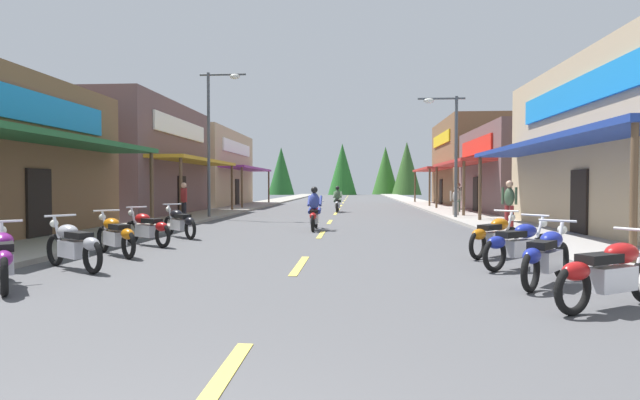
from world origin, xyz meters
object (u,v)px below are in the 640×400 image
Objects in this scene: motorcycle_parked_left_3 at (147,228)px; motorcycle_parked_right_1 at (547,255)px; motorcycle_parked_right_3 at (494,235)px; motorcycle_parked_left_4 at (180,222)px; motorcycle_parked_right_0 at (610,272)px; motorcycle_parked_right_2 at (518,243)px; pedestrian_by_shop at (458,196)px; streetlamp_right at (448,138)px; motorcycle_parked_left_2 at (116,235)px; pedestrian_waiting at (509,201)px; streetlamp_left at (215,125)px; pedestrian_strolling at (456,200)px; rider_cruising_trailing at (337,201)px; pedestrian_browsing at (184,200)px; motorcycle_parked_left_1 at (74,244)px; rider_cruising_lead at (314,212)px; motorcycle_parked_left_0 at (3,257)px.

motorcycle_parked_right_1 is at bearing -172.72° from motorcycle_parked_left_3.
motorcycle_parked_left_4 is (-8.54, 3.45, 0.00)m from motorcycle_parked_right_3.
motorcycle_parked_right_0 and motorcycle_parked_left_3 have the same top height.
motorcycle_parked_right_2 is 18.96m from pedestrian_by_shop.
motorcycle_parked_right_3 is at bearing -95.60° from streetlamp_right.
motorcycle_parked_left_3 is (-0.06, 1.89, 0.00)m from motorcycle_parked_left_2.
pedestrian_waiting reaches higher than motorcycle_parked_right_1.
motorcycle_parked_left_2 is (-8.62, -0.50, 0.00)m from motorcycle_parked_right_3.
streetlamp_left reaches higher than pedestrian_strolling.
pedestrian_waiting reaches higher than rider_cruising_trailing.
rider_cruising_trailing is 1.24× the size of pedestrian_browsing.
pedestrian_browsing is (-13.04, -7.97, -0.01)m from pedestrian_by_shop.
streetlamp_left is 3.66× the size of motorcycle_parked_right_0.
motorcycle_parked_left_4 is (1.24, -8.37, -3.97)m from streetlamp_left.
motorcycle_parked_right_0 is at bearing -133.56° from motorcycle_parked_right_1.
motorcycle_parked_left_1 is at bearing -121.31° from pedestrian_browsing.
motorcycle_parked_right_2 is 8.55m from motorcycle_parked_left_1.
rider_cruising_lead is 1.20× the size of pedestrian_waiting.
motorcycle_parked_left_3 is 2.05m from motorcycle_parked_left_4.
motorcycle_parked_right_1 and motorcycle_parked_right_2 have the same top height.
pedestrian_waiting reaches higher than motorcycle_parked_left_0.
motorcycle_parked_left_0 is (-8.66, -4.11, 0.00)m from motorcycle_parked_right_3.
pedestrian_by_shop is at bearing -85.20° from motorcycle_parked_left_1.
pedestrian_browsing is at bearing 77.58° from motorcycle_parked_right_1.
streetlamp_left is at bearing -36.27° from motorcycle_parked_left_4.
pedestrian_by_shop is (7.26, 10.78, 0.37)m from rider_cruising_lead.
motorcycle_parked_right_2 is 0.98× the size of pedestrian_waiting.
motorcycle_parked_left_1 is at bearing -84.90° from streetlamp_left.
pedestrian_strolling is (6.49, 7.59, 0.23)m from rider_cruising_lead.
motorcycle_parked_right_1 and motorcycle_parked_left_2 have the same top height.
motorcycle_parked_right_2 is at bearing 57.42° from pedestrian_by_shop.
streetlamp_left reaches higher than motorcycle_parked_left_4.
motorcycle_parked_left_1 is (-8.44, 0.88, 0.00)m from motorcycle_parked_right_1.
motorcycle_parked_left_3 is 0.84× the size of rider_cruising_trailing.
rider_cruising_trailing is 7.00m from pedestrian_by_shop.
motorcycle_parked_right_3 is 13.87m from pedestrian_browsing.
pedestrian_waiting is (10.93, 10.59, 0.56)m from motorcycle_parked_left_0.
streetlamp_left is at bearing -177.17° from streetlamp_right.
pedestrian_strolling is (1.72, 18.77, 0.40)m from motorcycle_parked_right_0.
pedestrian_strolling reaches higher than motorcycle_parked_left_3.
motorcycle_parked_left_1 and motorcycle_parked_left_3 have the same top height.
streetlamp_left is at bearing 88.40° from motorcycle_parked_right_2.
streetlamp_left is 18.38m from motorcycle_parked_right_1.
motorcycle_parked_left_1 is at bearing 35.68° from pedestrian_by_shop.
motorcycle_parked_right_2 is 1.00× the size of pedestrian_by_shop.
streetlamp_right is 3.52× the size of motorcycle_parked_left_2.
streetlamp_left is 4.29× the size of motorcycle_parked_right_3.
streetlamp_right is 15.14m from motorcycle_parked_left_3.
motorcycle_parked_left_0 is at bearing 119.34° from motorcycle_parked_left_1.
motorcycle_parked_left_2 is (-8.63, 1.14, 0.00)m from motorcycle_parked_right_2.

